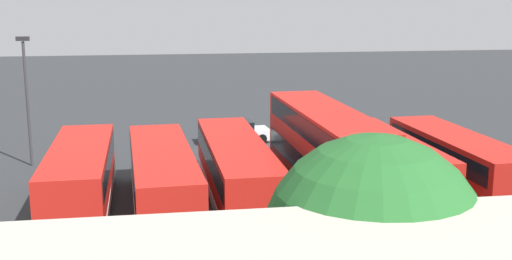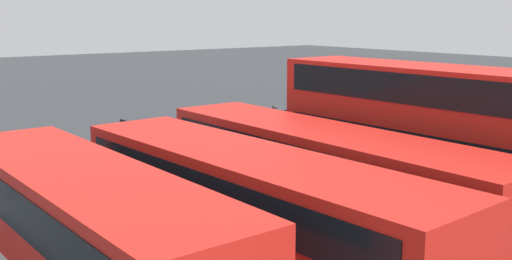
% 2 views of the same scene
% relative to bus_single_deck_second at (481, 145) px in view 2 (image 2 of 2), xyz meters
% --- Properties ---
extents(ground_plane, '(140.00, 140.00, 0.00)m').
position_rel_bus_single_deck_second_xyz_m(ground_plane, '(5.31, -10.76, -1.62)').
color(ground_plane, '#2D3033').
extents(bus_single_deck_second, '(2.91, 10.24, 2.95)m').
position_rel_bus_single_deck_second_xyz_m(bus_single_deck_second, '(0.00, 0.00, 0.00)').
color(bus_single_deck_second, red).
rests_on(bus_single_deck_second, ground).
extents(bus_double_decker_third, '(3.05, 11.57, 4.55)m').
position_rel_bus_single_deck_second_xyz_m(bus_double_decker_third, '(3.28, 0.76, 0.83)').
color(bus_double_decker_third, red).
rests_on(bus_double_decker_third, ground).
extents(bus_single_deck_fourth, '(2.81, 12.03, 2.95)m').
position_rel_bus_single_deck_second_xyz_m(bus_single_deck_fourth, '(7.21, -0.28, 0.00)').
color(bus_single_deck_fourth, red).
rests_on(bus_single_deck_fourth, ground).
extents(bus_single_deck_fifth, '(3.22, 11.42, 2.95)m').
position_rel_bus_single_deck_second_xyz_m(bus_single_deck_fifth, '(10.61, 0.70, 0.00)').
color(bus_single_deck_fifth, red).
rests_on(bus_single_deck_fifth, ground).
extents(bus_single_deck_sixth, '(2.83, 10.54, 2.95)m').
position_rel_bus_single_deck_second_xyz_m(bus_single_deck_sixth, '(14.24, -0.23, 0.00)').
color(bus_single_deck_sixth, red).
rests_on(bus_single_deck_sixth, ground).
extents(car_hatchback_silver, '(4.48, 3.37, 1.43)m').
position_rel_bus_single_deck_second_xyz_m(car_hatchback_silver, '(-1.38, -11.45, -0.92)').
color(car_hatchback_silver, silver).
rests_on(car_hatchback_silver, ground).
extents(car_small_green, '(4.69, 2.16, 1.43)m').
position_rel_bus_single_deck_second_xyz_m(car_small_green, '(5.79, -12.91, -0.92)').
color(car_small_green, silver).
rests_on(car_small_green, ground).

